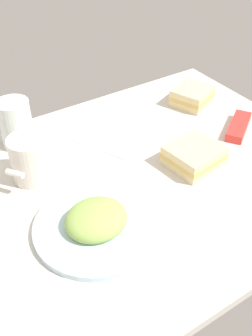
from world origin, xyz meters
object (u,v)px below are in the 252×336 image
(glass_of_milk, at_px, (16,126))
(snack_bar, at_px, (239,126))
(sandwich_side, at_px, (192,96))
(paper_napkin, at_px, (114,131))
(plate_of_food, at_px, (96,223))
(coffee_mug_black, at_px, (30,159))
(sandwich_main, at_px, (194,156))

(glass_of_milk, distance_m, snack_bar, 0.51)
(sandwich_side, height_order, snack_bar, sandwich_side)
(snack_bar, bearing_deg, paper_napkin, -65.08)
(snack_bar, bearing_deg, plate_of_food, -21.68)
(coffee_mug_black, xyz_separation_m, glass_of_milk, (-0.02, -0.13, -0.00))
(plate_of_food, bearing_deg, glass_of_milk, -86.68)
(glass_of_milk, bearing_deg, paper_napkin, 160.09)
(sandwich_main, xyz_separation_m, glass_of_milk, (0.28, -0.27, 0.02))
(glass_of_milk, height_order, paper_napkin, glass_of_milk)
(coffee_mug_black, height_order, snack_bar, coffee_mug_black)
(sandwich_side, relative_size, snack_bar, 1.00)
(plate_of_food, distance_m, sandwich_main, 0.27)
(plate_of_food, bearing_deg, sandwich_main, -169.57)
(plate_of_food, relative_size, paper_napkin, 1.36)
(coffee_mug_black, distance_m, sandwich_main, 0.34)
(paper_napkin, bearing_deg, glass_of_milk, -19.91)
(glass_of_milk, height_order, snack_bar, glass_of_milk)
(coffee_mug_black, height_order, sandwich_side, coffee_mug_black)
(coffee_mug_black, distance_m, sandwich_side, 0.47)
(glass_of_milk, distance_m, paper_napkin, 0.22)
(coffee_mug_black, bearing_deg, paper_napkin, -166.63)
(plate_of_food, relative_size, sandwich_side, 1.88)
(snack_bar, distance_m, paper_napkin, 0.30)
(plate_of_food, xyz_separation_m, paper_napkin, (-0.19, -0.25, -0.01))
(sandwich_main, xyz_separation_m, snack_bar, (-0.17, -0.04, -0.01))
(coffee_mug_black, xyz_separation_m, snack_bar, (-0.48, 0.10, -0.04))
(sandwich_main, relative_size, sandwich_side, 0.98)
(snack_bar, bearing_deg, sandwich_main, -20.05)
(coffee_mug_black, relative_size, glass_of_milk, 0.90)
(sandwich_main, xyz_separation_m, paper_napkin, (0.08, -0.20, -0.02))
(coffee_mug_black, distance_m, glass_of_milk, 0.13)
(plate_of_food, height_order, sandwich_side, plate_of_food)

